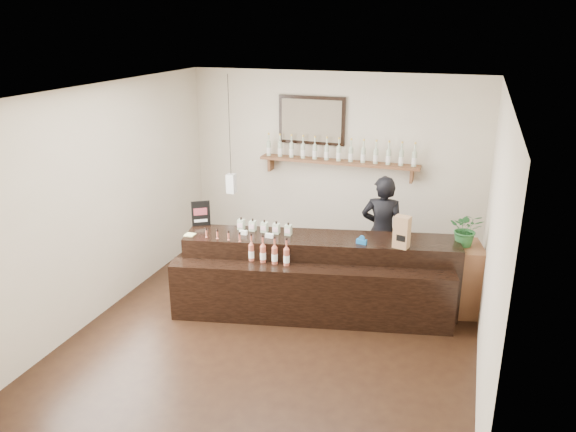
# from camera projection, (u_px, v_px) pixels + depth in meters

# --- Properties ---
(ground) EXTENTS (5.00, 5.00, 0.00)m
(ground) POSITION_uv_depth(u_px,v_px,m) (280.00, 328.00, 6.72)
(ground) COLOR black
(ground) RESTS_ON ground
(room_shell) EXTENTS (5.00, 5.00, 5.00)m
(room_shell) POSITION_uv_depth(u_px,v_px,m) (279.00, 192.00, 6.16)
(room_shell) COLOR beige
(room_shell) RESTS_ON ground
(back_wall_decor) EXTENTS (2.66, 0.96, 1.69)m
(back_wall_decor) POSITION_uv_depth(u_px,v_px,m) (323.00, 144.00, 8.31)
(back_wall_decor) COLOR brown
(back_wall_decor) RESTS_ON ground
(counter) EXTENTS (3.44, 1.58, 1.11)m
(counter) POSITION_uv_depth(u_px,v_px,m) (317.00, 278.00, 7.00)
(counter) COLOR black
(counter) RESTS_ON ground
(promo_sign) EXTENTS (0.21, 0.14, 0.33)m
(promo_sign) POSITION_uv_depth(u_px,v_px,m) (201.00, 213.00, 7.29)
(promo_sign) COLOR black
(promo_sign) RESTS_ON counter
(paper_bag) EXTENTS (0.20, 0.17, 0.39)m
(paper_bag) POSITION_uv_depth(u_px,v_px,m) (402.00, 232.00, 6.57)
(paper_bag) COLOR #936A47
(paper_bag) RESTS_ON counter
(tape_dispenser) EXTENTS (0.13, 0.07, 0.11)m
(tape_dispenser) POSITION_uv_depth(u_px,v_px,m) (362.00, 241.00, 6.73)
(tape_dispenser) COLOR #165B9E
(tape_dispenser) RESTS_ON counter
(side_cabinet) EXTENTS (0.56, 0.68, 0.88)m
(side_cabinet) POSITION_uv_depth(u_px,v_px,m) (461.00, 278.00, 7.01)
(side_cabinet) COLOR brown
(side_cabinet) RESTS_ON ground
(potted_plant) EXTENTS (0.40, 0.35, 0.44)m
(potted_plant) POSITION_uv_depth(u_px,v_px,m) (467.00, 229.00, 6.80)
(potted_plant) COLOR #27632E
(potted_plant) RESTS_ON side_cabinet
(shopkeeper) EXTENTS (0.67, 0.47, 1.77)m
(shopkeeper) POSITION_uv_depth(u_px,v_px,m) (382.00, 225.00, 7.54)
(shopkeeper) COLOR black
(shopkeeper) RESTS_ON ground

